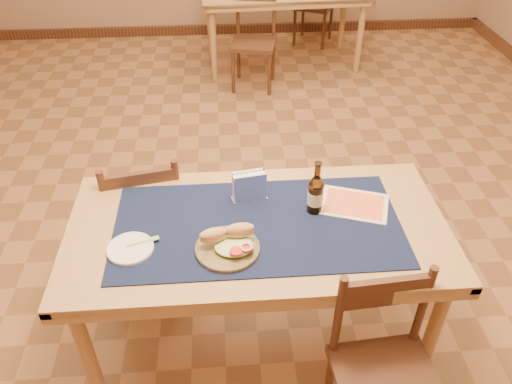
{
  "coord_description": "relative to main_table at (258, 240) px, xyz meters",
  "views": [
    {
      "loc": [
        -0.12,
        -2.36,
        2.15
      ],
      "look_at": [
        0.0,
        -0.7,
        0.85
      ],
      "focal_mm": 35.0,
      "sensor_mm": 36.0,
      "label": 1
    }
  ],
  "objects": [
    {
      "name": "chair_main_far",
      "position": [
        -0.55,
        0.46,
        -0.23
      ],
      "size": [
        0.46,
        0.46,
        0.85
      ],
      "color": "#4C2C1B",
      "rests_on": "ground"
    },
    {
      "name": "placemat",
      "position": [
        0.0,
        0.0,
        0.09
      ],
      "size": [
        1.2,
        0.6,
        0.01
      ],
      "primitive_type": "cube",
      "color": "#10173D",
      "rests_on": "main_table"
    },
    {
      "name": "napkin_holder",
      "position": [
        -0.02,
        0.18,
        0.15
      ],
      "size": [
        0.16,
        0.08,
        0.14
      ],
      "color": "white",
      "rests_on": "placemat"
    },
    {
      "name": "baseboard",
      "position": [
        0.0,
        0.8,
        -0.62
      ],
      "size": [
        6.0,
        7.0,
        0.1
      ],
      "color": "#4C2C1B",
      "rests_on": "ground"
    },
    {
      "name": "chair_back_far",
      "position": [
        0.91,
        3.89,
        -0.24
      ],
      "size": [
        0.51,
        0.51,
        0.83
      ],
      "color": "#4C2C1B",
      "rests_on": "ground"
    },
    {
      "name": "fork",
      "position": [
        -0.46,
        -0.08,
        0.1
      ],
      "size": [
        0.13,
        0.06,
        0.0
      ],
      "color": "#7FBF69",
      "rests_on": "side_plate"
    },
    {
      "name": "room",
      "position": [
        0.0,
        0.8,
        0.73
      ],
      "size": [
        6.04,
        7.04,
        2.84
      ],
      "color": "#966941",
      "rests_on": "ground"
    },
    {
      "name": "sandwich_plate",
      "position": [
        -0.12,
        -0.14,
        0.11
      ],
      "size": [
        0.26,
        0.26,
        0.1
      ],
      "color": "brown",
      "rests_on": "placemat"
    },
    {
      "name": "beer_bottle",
      "position": [
        0.25,
        0.07,
        0.18
      ],
      "size": [
        0.07,
        0.07,
        0.25
      ],
      "color": "#3E260B",
      "rests_on": "placemat"
    },
    {
      "name": "side_plate",
      "position": [
        -0.51,
        -0.11,
        0.1
      ],
      "size": [
        0.18,
        0.18,
        0.02
      ],
      "color": "silver",
      "rests_on": "placemat"
    },
    {
      "name": "chair_main_near",
      "position": [
        0.45,
        -0.52,
        -0.23
      ],
      "size": [
        0.42,
        0.42,
        0.84
      ],
      "color": "#4C2C1B",
      "rests_on": "ground"
    },
    {
      "name": "menu_card",
      "position": [
        0.43,
        0.1,
        0.09
      ],
      "size": [
        0.34,
        0.3,
        0.01
      ],
      "color": "beige",
      "rests_on": "placemat"
    },
    {
      "name": "main_table",
      "position": [
        0.0,
        0.0,
        0.0
      ],
      "size": [
        1.6,
        0.8,
        0.75
      ],
      "color": "#9D7D4A",
      "rests_on": "ground"
    },
    {
      "name": "chair_back_near",
      "position": [
        0.19,
        2.89,
        -0.23
      ],
      "size": [
        0.46,
        0.46,
        0.85
      ],
      "color": "#4C2C1B",
      "rests_on": "ground"
    }
  ]
}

